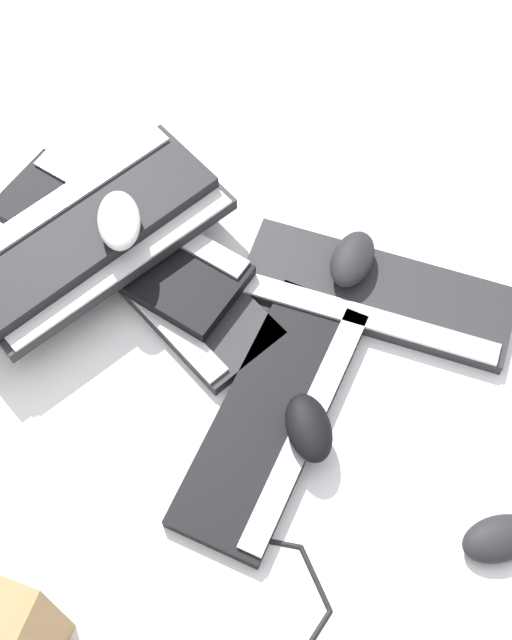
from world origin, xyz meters
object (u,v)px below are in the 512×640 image
object	(u,v)px
keyboard_4	(103,249)
mouse_3	(309,428)
keyboard_2	(376,295)
keyboard_3	(121,239)
mouse_1	(352,259)
keyboard_5	(81,227)
keyboard_0	(163,275)
keyboard_1	(274,415)
mouse_2	(119,220)
mouse_0	(499,539)

from	to	relation	value
keyboard_4	mouse_3	xyz separation A→B (m)	(-0.43, 0.08, -0.02)
keyboard_2	keyboard_3	bearing A→B (deg)	20.41
mouse_1	keyboard_5	bearing A→B (deg)	-70.74
keyboard_2	keyboard_0	bearing A→B (deg)	26.14
keyboard_1	mouse_2	xyz separation A→B (m)	(0.35, -0.10, 0.13)
keyboard_2	keyboard_3	world-z (taller)	keyboard_3
keyboard_3	mouse_2	bearing A→B (deg)	145.17
keyboard_5	keyboard_2	bearing A→B (deg)	-156.30
keyboard_0	mouse_2	bearing A→B (deg)	12.25
keyboard_0	keyboard_4	size ratio (longest dim) A/B	1.00
mouse_1	mouse_2	size ratio (longest dim) A/B	1.00
keyboard_2	mouse_0	xyz separation A→B (m)	(-0.34, 0.26, 0.01)
mouse_0	keyboard_5	bearing A→B (deg)	-53.86
mouse_3	mouse_2	bearing A→B (deg)	-150.17
mouse_0	mouse_3	xyz separation A→B (m)	(0.31, 0.01, 0.03)
mouse_2	keyboard_1	bearing A→B (deg)	33.38
keyboard_5	mouse_0	distance (m)	0.79
keyboard_4	keyboard_2	bearing A→B (deg)	-154.10
keyboard_4	mouse_0	bearing A→B (deg)	174.91
mouse_0	mouse_1	size ratio (longest dim) A/B	1.00
keyboard_3	mouse_1	distance (m)	0.38
mouse_1	mouse_0	bearing A→B (deg)	45.38
mouse_2	mouse_1	bearing A→B (deg)	79.86
keyboard_3	mouse_1	size ratio (longest dim) A/B	4.02
keyboard_2	mouse_0	distance (m)	0.43
mouse_1	mouse_3	bearing A→B (deg)	7.56
keyboard_3	mouse_1	world-z (taller)	mouse_1
keyboard_3	keyboard_4	size ratio (longest dim) A/B	0.95
keyboard_3	keyboard_5	world-z (taller)	keyboard_5
keyboard_5	mouse_2	distance (m)	0.08
keyboard_2	mouse_1	world-z (taller)	mouse_1
keyboard_0	keyboard_2	bearing A→B (deg)	-153.86
mouse_1	keyboard_4	bearing A→B (deg)	-67.85
keyboard_2	mouse_1	bearing A→B (deg)	-16.70
keyboard_5	mouse_0	world-z (taller)	keyboard_5
keyboard_5	mouse_3	bearing A→B (deg)	170.51
mouse_0	mouse_1	bearing A→B (deg)	-83.85
keyboard_4	mouse_0	xyz separation A→B (m)	(-0.74, 0.07, -0.05)
keyboard_3	keyboard_4	xyz separation A→B (m)	(-0.00, 0.04, 0.03)
keyboard_5	mouse_1	size ratio (longest dim) A/B	4.22
keyboard_0	mouse_1	bearing A→B (deg)	-146.12
keyboard_3	keyboard_5	bearing A→B (deg)	49.55
keyboard_2	mouse_2	bearing A→B (deg)	24.13
keyboard_1	mouse_1	bearing A→B (deg)	-84.18
keyboard_4	mouse_3	distance (m)	0.44
keyboard_1	keyboard_3	size ratio (longest dim) A/B	1.03
keyboard_0	mouse_1	world-z (taller)	mouse_1
mouse_0	keyboard_4	bearing A→B (deg)	-54.02
keyboard_3	mouse_3	xyz separation A→B (m)	(-0.43, 0.12, 0.01)
mouse_2	keyboard_4	bearing A→B (deg)	-83.41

